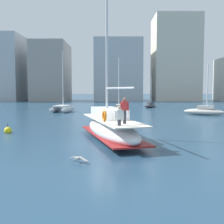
{
  "coord_description": "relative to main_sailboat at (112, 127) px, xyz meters",
  "views": [
    {
      "loc": [
        0.15,
        -18.05,
        3.53
      ],
      "look_at": [
        0.1,
        3.44,
        1.8
      ],
      "focal_mm": 45.51,
      "sensor_mm": 36.0,
      "label": 1
    }
  ],
  "objects": [
    {
      "name": "moored_catamaran",
      "position": [
        -7.62,
        24.18,
        -0.28
      ],
      "size": [
        3.52,
        5.6,
        9.41
      ],
      "color": "white",
      "rests_on": "ground"
    },
    {
      "name": "seagull",
      "position": [
        -1.54,
        -6.14,
        -0.71
      ],
      "size": [
        0.99,
        0.89,
        0.18
      ],
      "color": "silver",
      "rests_on": "ground"
    },
    {
      "name": "moored_cutter_left",
      "position": [
        12.66,
        19.06,
        -0.35
      ],
      "size": [
        5.33,
        4.04,
        6.83
      ],
      "color": "#B7B2A8",
      "rests_on": "ground"
    },
    {
      "name": "ground_plane",
      "position": [
        -0.08,
        -1.51,
        -0.92
      ],
      "size": [
        400.0,
        400.0,
        0.0
      ],
      "primitive_type": "plane",
      "color": "navy"
    },
    {
      "name": "mooring_buoy",
      "position": [
        -8.37,
        3.2,
        -0.74
      ],
      "size": [
        0.6,
        0.6,
        0.9
      ],
      "color": "yellow",
      "rests_on": "ground"
    },
    {
      "name": "moored_sloop_far",
      "position": [
        1.12,
        22.7,
        -0.33
      ],
      "size": [
        1.8,
        5.55,
        8.09
      ],
      "color": "#B7B2A8",
      "rests_on": "ground"
    },
    {
      "name": "waterfront_buildings",
      "position": [
        -3.74,
        68.75,
        9.05
      ],
      "size": [
        84.42,
        18.03,
        25.44
      ],
      "color": "#B2B7BC",
      "rests_on": "ground"
    },
    {
      "name": "main_sailboat",
      "position": [
        0.0,
        0.0,
        0.0
      ],
      "size": [
        4.94,
        9.89,
        14.28
      ],
      "color": "silver",
      "rests_on": "ground"
    },
    {
      "name": "moored_sloop_near",
      "position": [
        7.44,
        34.94,
        -0.45
      ],
      "size": [
        3.33,
        3.97,
        5.91
      ],
      "color": "#4C4C51",
      "rests_on": "ground"
    }
  ]
}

